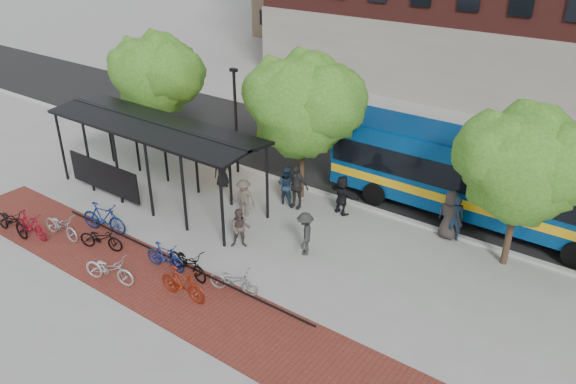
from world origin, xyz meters
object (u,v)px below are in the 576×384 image
Objects in this scene: tree_c at (528,161)px; bike_8 at (188,262)px; tree_a at (157,72)px; tree_b at (305,100)px; bike_1 at (31,225)px; bike_6 at (109,269)px; pedestrian_0 at (222,170)px; bike_9 at (183,284)px; pedestrian_6 at (450,215)px; pedestrian_5 at (342,195)px; bike_4 at (101,238)px; bike_7 at (165,257)px; pedestrian_3 at (244,198)px; pedestrian_9 at (305,234)px; pedestrian_8 at (240,228)px; bike_10 at (234,280)px; lamp_post_left at (236,119)px; bike_2 at (61,226)px; bike_0 at (11,221)px; bike_3 at (104,218)px; pedestrian_2 at (286,185)px; pedestrian_4 at (296,187)px; pedestrian_7 at (455,218)px; bus_shelter at (152,134)px; bus at (483,176)px.

tree_c reaches higher than bike_8.
tree_a is 3.07× the size of bike_8.
tree_b reaches higher than bike_1.
bike_6 is 1.26× the size of pedestrian_0.
bike_9 is 0.95× the size of pedestrian_6.
pedestrian_6 is (4.35, 0.80, 0.13)m from pedestrian_5.
bike_8 is 1.29m from bike_9.
bike_4 is at bearing -114.52° from tree_b.
tree_b reaches higher than pedestrian_0.
pedestrian_3 reaches higher than bike_7.
pedestrian_8 is at bearing -93.07° from pedestrian_9.
bike_10 is at bearing 68.63° from pedestrian_6.
lamp_post_left is 2.65× the size of bike_2.
tree_b is 5.34m from pedestrian_0.
tree_a reaches higher than pedestrian_8.
bike_1 is (0.90, 0.28, -0.01)m from bike_0.
bike_2 is 0.98× the size of bike_6.
pedestrian_6 reaches higher than bike_3.
pedestrian_6 is at bearing -55.13° from bike_6.
pedestrian_4 is (0.54, -0.04, 0.10)m from pedestrian_2.
pedestrian_9 is at bearing -54.76° from tree_b.
pedestrian_7 reaches higher than bike_6.
pedestrian_5 is at bearing -5.44° from lamp_post_left.
bike_8 is (4.80, -0.16, -0.09)m from bike_3.
bus_shelter is at bearing 49.95° from bike_9.
bike_0 is 5.76m from bike_6.
bike_7 is 1.04× the size of pedestrian_3.
bike_0 is at bearing -140.22° from bus.
bike_10 is at bearing -32.76° from tree_a.
bike_6 is at bearing 24.27° from pedestrian_7.
bike_8 is 1.22× the size of pedestrian_3.
pedestrian_6 is at bearing 1.66° from tree_a.
pedestrian_4 reaches higher than pedestrian_7.
pedestrian_9 is (6.38, 4.28, 0.38)m from bike_4.
pedestrian_6 is 0.21m from pedestrian_7.
bike_1 is (-1.35, -5.34, -2.45)m from bus_shelter.
tree_a is 9.91m from pedestrian_4.
pedestrian_6 reaches higher than pedestrian_9.
pedestrian_2 is at bearing -103.90° from tree_b.
bus_shelter reaches higher than bike_2.
bike_3 is 1.15× the size of bike_4.
lamp_post_left reaches higher than bike_3.
tree_b is 8.56m from bike_7.
bike_0 is 17.32m from pedestrian_7.
pedestrian_8 is at bearing -64.01° from pedestrian_3.
bike_3 is at bearing -139.90° from bus.
tree_b is at bearing 101.01° from pedestrian_4.
bike_2 is at bearing 107.62° from bike_8.
tree_a reaches higher than bike_2.
bike_8 reaches higher than bike_6.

